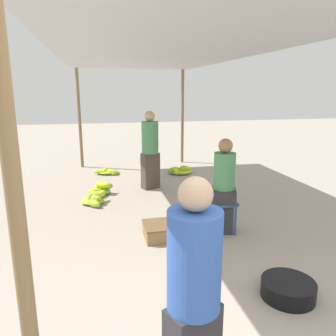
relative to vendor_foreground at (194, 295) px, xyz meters
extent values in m
cylinder|color=olive|center=(-0.90, -0.18, 0.48)|extent=(0.08, 0.08, 2.58)
cylinder|color=olive|center=(-0.90, 7.25, 0.48)|extent=(0.08, 0.08, 2.58)
cylinder|color=olive|center=(1.89, 7.25, 0.48)|extent=(0.08, 0.08, 2.58)
cube|color=#B2B2B7|center=(0.49, 3.53, 1.79)|extent=(3.19, 7.83, 0.04)
cylinder|color=#3359B2|center=(0.00, 0.00, 0.23)|extent=(0.43, 0.43, 0.63)
sphere|color=tan|center=(0.00, 0.00, 0.64)|extent=(0.20, 0.20, 0.20)
cube|color=#384C84|center=(1.21, 2.47, -0.35)|extent=(0.34, 0.34, 0.04)
cylinder|color=#384C84|center=(1.07, 2.33, -0.58)|extent=(0.04, 0.04, 0.44)
cylinder|color=#384C84|center=(1.34, 2.33, -0.58)|extent=(0.04, 0.04, 0.44)
cylinder|color=#384C84|center=(1.07, 2.60, -0.58)|extent=(0.04, 0.04, 0.44)
cylinder|color=#384C84|center=(1.34, 2.60, -0.58)|extent=(0.04, 0.04, 0.44)
cube|color=#2D2D33|center=(1.30, 2.50, -0.56)|extent=(0.24, 0.34, 0.48)
cube|color=#2D2D33|center=(1.21, 2.47, -0.24)|extent=(0.44, 0.44, 0.18)
cylinder|color=#4C8C59|center=(1.21, 2.47, 0.11)|extent=(0.38, 0.38, 0.52)
sphere|color=#9E704C|center=(1.21, 2.47, 0.47)|extent=(0.20, 0.20, 0.20)
cylinder|color=black|center=(1.27, 0.88, -0.72)|extent=(0.53, 0.53, 0.17)
ellipsoid|color=#78B437|center=(-0.59, 4.09, -0.69)|extent=(0.22, 0.26, 0.11)
ellipsoid|color=#BACF2B|center=(-0.60, 4.14, -0.64)|extent=(0.24, 0.22, 0.13)
ellipsoid|color=#87BA34|center=(-0.65, 4.20, -0.65)|extent=(0.18, 0.29, 0.13)
ellipsoid|color=#CAD528|center=(-0.51, 4.20, -0.67)|extent=(0.28, 0.30, 0.10)
ellipsoid|color=#9CC330|center=(-0.60, 4.09, -0.72)|extent=(0.29, 0.22, 0.12)
ellipsoid|color=#A1C52F|center=(-0.62, 3.98, -0.74)|extent=(0.32, 0.35, 0.13)
ellipsoid|color=#B1CB2C|center=(-0.61, 4.10, -0.68)|extent=(0.32, 0.26, 0.11)
ellipsoid|color=#BACF2B|center=(-0.64, 4.16, -0.75)|extent=(0.43, 0.37, 0.10)
ellipsoid|color=#B9CE2B|center=(-0.45, 4.54, -0.74)|extent=(0.24, 0.34, 0.12)
ellipsoid|color=#B9CE2B|center=(-0.58, 4.67, -0.74)|extent=(0.34, 0.19, 0.13)
ellipsoid|color=yellow|center=(-0.44, 4.71, -0.61)|extent=(0.35, 0.32, 0.12)
ellipsoid|color=#B8CE2B|center=(-0.49, 4.84, -0.71)|extent=(0.30, 0.23, 0.14)
ellipsoid|color=#90BE32|center=(-0.37, 4.72, -0.65)|extent=(0.29, 0.14, 0.14)
ellipsoid|color=#86BA34|center=(-0.48, 4.70, -0.75)|extent=(0.40, 0.35, 0.10)
ellipsoid|color=#7CB636|center=(-0.38, 6.37, -0.74)|extent=(0.16, 0.23, 0.13)
ellipsoid|color=#B5CD2C|center=(-0.10, 6.21, -0.76)|extent=(0.26, 0.28, 0.09)
ellipsoid|color=#94C032|center=(-0.18, 6.22, -0.73)|extent=(0.31, 0.33, 0.15)
ellipsoid|color=#A4C62F|center=(-0.44, 6.28, -0.73)|extent=(0.35, 0.21, 0.10)
ellipsoid|color=yellow|center=(-0.33, 6.31, -0.73)|extent=(0.17, 0.26, 0.14)
ellipsoid|color=#B3CC2C|center=(-0.30, 6.36, -0.72)|extent=(0.31, 0.29, 0.14)
ellipsoid|color=#94C032|center=(-0.38, 6.41, -0.74)|extent=(0.30, 0.20, 0.10)
ellipsoid|color=#9EC330|center=(-0.26, 6.36, -0.75)|extent=(0.52, 0.46, 0.10)
ellipsoid|color=yellow|center=(1.65, 6.04, -0.70)|extent=(0.35, 0.20, 0.13)
ellipsoid|color=yellow|center=(1.36, 5.86, -0.72)|extent=(0.11, 0.30, 0.15)
ellipsoid|color=yellow|center=(1.38, 6.04, -0.70)|extent=(0.27, 0.10, 0.12)
ellipsoid|color=#BFD12A|center=(1.57, 5.93, -0.66)|extent=(0.22, 0.14, 0.13)
ellipsoid|color=#76B437|center=(1.28, 5.91, -0.72)|extent=(0.28, 0.22, 0.15)
ellipsoid|color=#A4C62F|center=(1.51, 5.95, -0.75)|extent=(0.55, 0.48, 0.10)
ellipsoid|color=yellow|center=(1.50, 3.71, -0.69)|extent=(0.34, 0.27, 0.12)
ellipsoid|color=#B9CE2B|center=(1.58, 3.94, -0.73)|extent=(0.32, 0.26, 0.14)
ellipsoid|color=yellow|center=(1.49, 3.73, -0.67)|extent=(0.15, 0.25, 0.14)
ellipsoid|color=#83B935|center=(1.51, 3.78, -0.71)|extent=(0.30, 0.29, 0.09)
ellipsoid|color=#BCD02A|center=(1.48, 3.74, -0.75)|extent=(0.55, 0.48, 0.10)
cube|color=olive|center=(0.30, 2.49, -0.71)|extent=(0.46, 0.46, 0.19)
cube|color=brown|center=(0.30, 2.49, -0.61)|extent=(0.48, 0.48, 0.02)
cube|color=#4C4238|center=(0.57, 4.89, -0.43)|extent=(0.41, 0.32, 0.75)
cylinder|color=#4C8C59|center=(0.57, 4.89, 0.28)|extent=(0.45, 0.45, 0.65)
sphere|color=tan|center=(0.57, 4.89, 0.71)|extent=(0.21, 0.21, 0.21)
camera|label=1|loc=(-0.54, -1.68, 1.21)|focal=35.00mm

